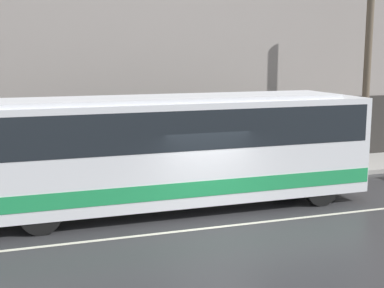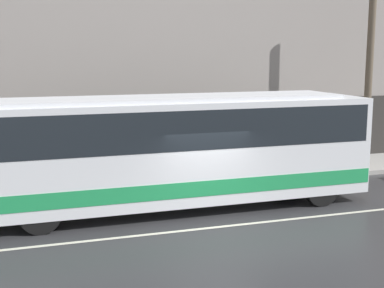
# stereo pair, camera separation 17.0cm
# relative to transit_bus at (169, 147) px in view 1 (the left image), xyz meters

# --- Properties ---
(ground_plane) EXTENTS (60.00, 60.00, 0.00)m
(ground_plane) POSITION_rel_transit_bus_xyz_m (0.80, -2.02, -1.94)
(ground_plane) COLOR #2D2D30
(sidewalk) EXTENTS (60.00, 3.03, 0.17)m
(sidewalk) POSITION_rel_transit_bus_xyz_m (0.80, 3.49, -1.85)
(sidewalk) COLOR #A09E99
(sidewalk) RESTS_ON ground_plane
(building_facade) EXTENTS (60.00, 0.35, 13.30)m
(building_facade) POSITION_rel_transit_bus_xyz_m (0.80, 5.15, 4.50)
(building_facade) COLOR gray
(building_facade) RESTS_ON ground_plane
(lane_stripe) EXTENTS (54.00, 0.14, 0.01)m
(lane_stripe) POSITION_rel_transit_bus_xyz_m (0.80, -2.02, -1.93)
(lane_stripe) COLOR beige
(lane_stripe) RESTS_ON ground_plane
(transit_bus) EXTENTS (12.44, 2.49, 3.44)m
(transit_bus) POSITION_rel_transit_bus_xyz_m (0.00, 0.00, 0.00)
(transit_bus) COLOR silver
(transit_bus) RESTS_ON ground_plane
(utility_pole_near) EXTENTS (0.28, 0.28, 7.77)m
(utility_pole_near) POSITION_rel_transit_bus_xyz_m (8.95, 2.78, 2.12)
(utility_pole_near) COLOR brown
(utility_pole_near) RESTS_ON sidewalk
(pedestrian_waiting) EXTENTS (0.36, 0.36, 1.64)m
(pedestrian_waiting) POSITION_rel_transit_bus_xyz_m (1.59, 2.61, -1.01)
(pedestrian_waiting) COLOR #333338
(pedestrian_waiting) RESTS_ON sidewalk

